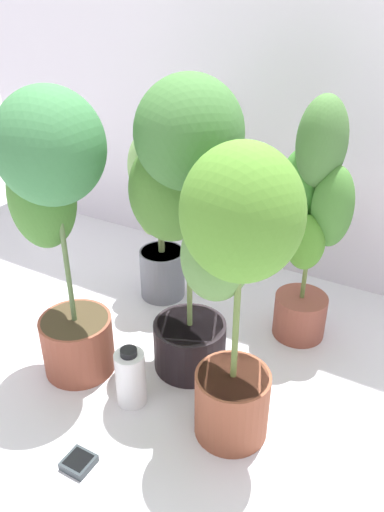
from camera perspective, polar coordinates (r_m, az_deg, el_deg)
ground_plane at (r=1.80m, az=-2.33°, el=-12.98°), size 8.00×8.00×0.00m
mylar_back_wall at (r=2.11m, az=10.41°, el=23.24°), size 3.20×0.01×2.00m
potted_plant_back_left at (r=1.97m, az=-3.72°, el=6.88°), size 0.34×0.26×0.84m
potted_plant_back_right at (r=1.75m, az=13.27°, el=4.16°), size 0.30×0.27×0.89m
potted_plant_front_left at (r=1.56m, az=-15.02°, el=5.17°), size 0.40×0.37×0.96m
potted_plant_front_right at (r=1.28m, az=4.78°, el=-1.69°), size 0.34×0.31×0.89m
potted_plant_center at (r=1.51m, az=-0.98°, el=6.40°), size 0.43×0.41×0.98m
hygrometer_box at (r=1.57m, az=-12.53°, el=-21.55°), size 0.08×0.08×0.03m
nutrient_bottle at (r=1.66m, az=-6.87°, el=-13.30°), size 0.10×0.10×0.21m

